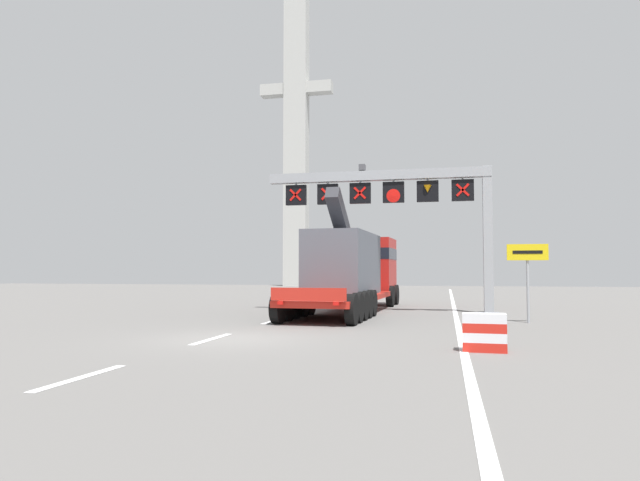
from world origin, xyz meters
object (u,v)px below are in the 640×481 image
at_px(overhead_lane_gantry, 403,197).
at_px(exit_sign_yellow, 528,263).
at_px(bridge_pylon_distant, 296,124).
at_px(crash_barrier_striped, 484,332).
at_px(heavy_haul_truck_red, 355,269).

relative_size(overhead_lane_gantry, exit_sign_yellow, 3.63).
height_order(exit_sign_yellow, bridge_pylon_distant, bridge_pylon_distant).
distance_m(crash_barrier_striped, bridge_pylon_distant, 59.35).
bearing_deg(heavy_haul_truck_red, exit_sign_yellow, -34.96).
bearing_deg(bridge_pylon_distant, crash_barrier_striped, -70.54).
distance_m(exit_sign_yellow, bridge_pylon_distant, 52.59).
relative_size(crash_barrier_striped, bridge_pylon_distant, 0.03).
height_order(overhead_lane_gantry, exit_sign_yellow, overhead_lane_gantry).
relative_size(exit_sign_yellow, bridge_pylon_distant, 0.07).
relative_size(overhead_lane_gantry, heavy_haul_truck_red, 0.74).
distance_m(heavy_haul_truck_red, bridge_pylon_distant, 45.82).
bearing_deg(exit_sign_yellow, crash_barrier_striped, -104.54).
height_order(heavy_haul_truck_red, exit_sign_yellow, heavy_haul_truck_red).
bearing_deg(bridge_pylon_distant, overhead_lane_gantry, -68.70).
height_order(heavy_haul_truck_red, crash_barrier_striped, heavy_haul_truck_red).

